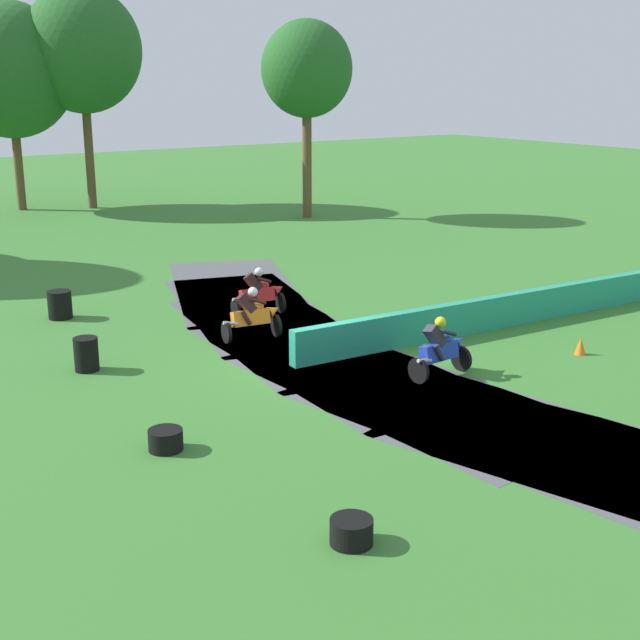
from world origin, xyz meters
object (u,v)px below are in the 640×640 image
object	(u,v)px
motorcycle_trailing_blue	(441,348)
tire_stack_near	(60,305)
tire_stack_mid_b	(166,440)
motorcycle_chase_orange	(253,315)
tire_stack_mid_a	(86,354)
motorcycle_lead_red	(259,293)
tire_stack_far	(351,531)
traffic_cone	(581,346)

from	to	relation	value
motorcycle_trailing_blue	tire_stack_near	xyz separation A→B (m)	(-5.59, 9.86, -0.25)
tire_stack_mid_b	motorcycle_chase_orange	bearing A→B (deg)	46.55
tire_stack_mid_b	tire_stack_mid_a	bearing A→B (deg)	85.41
motorcycle_lead_red	motorcycle_trailing_blue	distance (m)	7.03
motorcycle_trailing_blue	tire_stack_far	bearing A→B (deg)	-141.68
motorcycle_lead_red	traffic_cone	bearing A→B (deg)	-59.45
motorcycle_lead_red	tire_stack_mid_b	size ratio (longest dim) A/B	2.65
tire_stack_mid_b	tire_stack_far	distance (m)	4.74
tire_stack_near	tire_stack_mid_a	world-z (taller)	same
motorcycle_chase_orange	tire_stack_near	size ratio (longest dim) A/B	2.14
motorcycle_chase_orange	traffic_cone	distance (m)	8.36
motorcycle_lead_red	tire_stack_mid_a	size ratio (longest dim) A/B	2.14
tire_stack_near	traffic_cone	world-z (taller)	tire_stack_near
motorcycle_chase_orange	traffic_cone	xyz separation A→B (m)	(6.00, -5.80, -0.43)
motorcycle_lead_red	motorcycle_chase_orange	world-z (taller)	motorcycle_chase_orange
tire_stack_near	traffic_cone	xyz separation A→B (m)	(9.52, -10.66, -0.18)
motorcycle_chase_orange	traffic_cone	world-z (taller)	motorcycle_chase_orange
tire_stack_near	tire_stack_mid_a	size ratio (longest dim) A/B	1.00
tire_stack_near	tire_stack_far	xyz separation A→B (m)	(-0.62, -14.76, -0.20)
tire_stack_mid_b	traffic_cone	bearing A→B (deg)	-2.99
motorcycle_chase_orange	motorcycle_trailing_blue	xyz separation A→B (m)	(2.07, -5.00, 0.01)
motorcycle_lead_red	motorcycle_chase_orange	distance (m)	2.44
motorcycle_trailing_blue	traffic_cone	size ratio (longest dim) A/B	3.82
tire_stack_mid_a	tire_stack_mid_b	size ratio (longest dim) A/B	1.24
tire_stack_near	tire_stack_far	distance (m)	14.77
motorcycle_chase_orange	tire_stack_mid_a	xyz separation A→B (m)	(-4.53, -0.01, -0.25)
motorcycle_chase_orange	motorcycle_trailing_blue	bearing A→B (deg)	-67.51
motorcycle_trailing_blue	tire_stack_mid_b	distance (m)	7.04
motorcycle_trailing_blue	tire_stack_mid_a	distance (m)	8.28
motorcycle_trailing_blue	tire_stack_mid_b	bearing A→B (deg)	-178.10
motorcycle_trailing_blue	traffic_cone	bearing A→B (deg)	-11.59
tire_stack_near	tire_stack_mid_b	xyz separation A→B (m)	(-1.44, -10.09, -0.20)
motorcycle_chase_orange	tire_stack_mid_b	xyz separation A→B (m)	(-4.95, -5.23, -0.45)
tire_stack_near	tire_stack_mid_a	distance (m)	4.97
tire_stack_mid_a	tire_stack_mid_b	distance (m)	5.24
traffic_cone	tire_stack_mid_b	bearing A→B (deg)	177.01
motorcycle_lead_red	tire_stack_far	distance (m)	13.13
tire_stack_mid_a	motorcycle_lead_red	bearing A→B (deg)	18.75
motorcycle_chase_orange	tire_stack_mid_b	size ratio (longest dim) A/B	2.65
motorcycle_chase_orange	tire_stack_mid_a	world-z (taller)	motorcycle_chase_orange
tire_stack_far	motorcycle_chase_orange	bearing A→B (deg)	67.33
motorcycle_trailing_blue	tire_stack_mid_b	size ratio (longest dim) A/B	2.60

